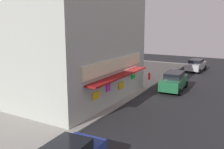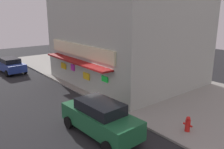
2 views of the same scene
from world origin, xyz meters
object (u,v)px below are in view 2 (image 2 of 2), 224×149
pedestrian (71,69)px  parked_car_green (100,118)px  fire_hydrant (188,124)px  parked_car_blue (10,65)px  traffic_light (133,57)px  trash_can (95,84)px

pedestrian → parked_car_green: bearing=-20.5°
fire_hydrant → parked_car_green: (-2.67, -3.48, 0.39)m
pedestrian → parked_car_blue: pedestrian is taller
traffic_light → parked_car_blue: 14.99m
fire_hydrant → trash_can: (-8.32, 0.04, 0.04)m
trash_can → parked_car_blue: bearing=-160.8°
parked_car_blue → fire_hydrant: bearing=10.6°
fire_hydrant → pedestrian: pedestrian is taller
fire_hydrant → parked_car_blue: parked_car_blue is taller
fire_hydrant → parked_car_blue: (-18.28, -3.42, 0.28)m
traffic_light → pedestrian: traffic_light is taller
traffic_light → parked_car_green: (1.18, -3.23, -2.48)m
traffic_light → trash_can: bearing=176.3°
traffic_light → parked_car_blue: bearing=-167.6°
pedestrian → parked_car_green: (9.15, -3.42, -0.20)m
trash_can → pedestrian: size_ratio=0.48×
parked_car_green → fire_hydrant: bearing=52.4°
parked_car_blue → parked_car_green: parked_car_green is taller
traffic_light → fire_hydrant: bearing=3.7°
pedestrian → parked_car_green: size_ratio=0.38×
trash_can → parked_car_blue: 10.54m
traffic_light → trash_can: (-4.47, 0.29, -2.83)m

